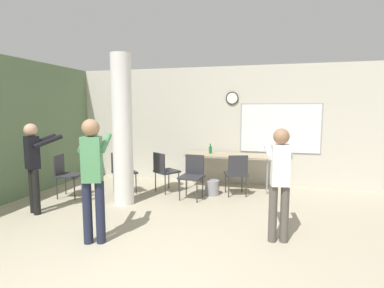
{
  "coord_description": "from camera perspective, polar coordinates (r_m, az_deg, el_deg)",
  "views": [
    {
      "loc": [
        1.38,
        -2.17,
        1.8
      ],
      "look_at": [
        0.1,
        2.71,
        1.21
      ],
      "focal_mm": 28.0,
      "sensor_mm": 36.0,
      "label": 1
    }
  ],
  "objects": [
    {
      "name": "chair_table_right",
      "position": [
        6.27,
        8.49,
        -5.24
      ],
      "size": [
        0.56,
        0.56,
        0.87
      ],
      "color": "#2D2D33",
      "rests_on": "ground_plane"
    },
    {
      "name": "chair_table_left",
      "position": [
        6.49,
        -5.31,
        -4.78
      ],
      "size": [
        0.61,
        0.61,
        0.87
      ],
      "color": "#2D2D33",
      "rests_on": "ground_plane"
    },
    {
      "name": "person_watching_back",
      "position": [
        5.77,
        -27.87,
        -2.89
      ],
      "size": [
        0.53,
        0.63,
        1.56
      ],
      "color": "black",
      "rests_on": "ground_plane"
    },
    {
      "name": "person_playing_front",
      "position": [
        4.19,
        -18.38,
        -4.89
      ],
      "size": [
        0.52,
        0.67,
        1.67
      ],
      "color": "#1E2338",
      "rests_on": "ground_plane"
    },
    {
      "name": "chair_table_front",
      "position": [
        6.04,
        0.1,
        -5.62
      ],
      "size": [
        0.48,
        0.48,
        0.87
      ],
      "color": "#2D2D33",
      "rests_on": "ground_plane"
    },
    {
      "name": "waste_bin",
      "position": [
        6.38,
        3.84,
        -8.26
      ],
      "size": [
        0.3,
        0.3,
        0.31
      ],
      "color": "gray",
      "rests_on": "ground_plane"
    },
    {
      "name": "chair_near_pillar",
      "position": [
        6.54,
        -13.32,
        -4.84
      ],
      "size": [
        0.62,
        0.62,
        0.87
      ],
      "color": "#2D2D33",
      "rests_on": "ground_plane"
    },
    {
      "name": "bottle_on_table",
      "position": [
        6.94,
        3.52,
        -1.09
      ],
      "size": [
        0.07,
        0.07,
        0.22
      ],
      "color": "#1E6B2D",
      "rests_on": "folding_table"
    },
    {
      "name": "person_playing_side",
      "position": [
        4.19,
        16.33,
        -5.82
      ],
      "size": [
        0.41,
        0.59,
        1.55
      ],
      "color": "#514C47",
      "rests_on": "ground_plane"
    },
    {
      "name": "wall_back",
      "position": [
        7.36,
        4.13,
        3.59
      ],
      "size": [
        8.0,
        0.15,
        2.8
      ],
      "color": "beige",
      "rests_on": "ground_plane"
    },
    {
      "name": "folding_table",
      "position": [
        6.84,
        6.82,
        -2.37
      ],
      "size": [
        1.88,
        0.74,
        0.77
      ],
      "color": "tan",
      "rests_on": "ground_plane"
    },
    {
      "name": "chair_by_left_wall",
      "position": [
        6.65,
        -22.92,
        -5.01
      ],
      "size": [
        0.52,
        0.52,
        0.87
      ],
      "color": "#2D2D33",
      "rests_on": "ground_plane"
    },
    {
      "name": "wall_left_accent",
      "position": [
        6.76,
        -31.54,
        2.33
      ],
      "size": [
        0.12,
        7.0,
        2.8
      ],
      "color": "#5B7551",
      "rests_on": "ground_plane"
    },
    {
      "name": "support_pillar",
      "position": [
        5.71,
        -13.12,
        2.52
      ],
      "size": [
        0.37,
        0.37,
        2.8
      ],
      "color": "white",
      "rests_on": "ground_plane"
    }
  ]
}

